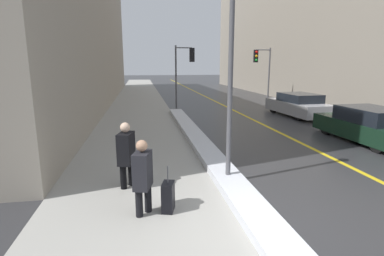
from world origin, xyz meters
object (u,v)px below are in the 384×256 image
Objects in this scene: pedestrian_in_glasses at (143,174)px; parked_car_dark_green at (369,126)px; traffic_light_far at (261,63)px; parked_car_silver at (298,105)px; pedestrian_with_shoulder_bag at (126,152)px; rolling_suitcase at (168,197)px; traffic_light_near at (186,63)px; lamp_post at (231,58)px.

parked_car_dark_green is (8.47, 4.29, -0.22)m from pedestrian_in_glasses.
traffic_light_far is 0.91× the size of parked_car_silver.
pedestrian_with_shoulder_bag reaches higher than pedestrian_in_glasses.
rolling_suitcase is (-8.39, -15.88, -2.65)m from traffic_light_far.
pedestrian_with_shoulder_bag is 9.29m from parked_car_dark_green.
pedestrian_in_glasses is 13.49m from parked_car_silver.
traffic_light_far is (5.88, 1.50, -0.01)m from traffic_light_near.
traffic_light_near reaches higher than rolling_suitcase.
lamp_post is at bearing 137.45° from pedestrian_in_glasses.
parked_car_silver is (8.83, 10.19, -0.22)m from pedestrian_in_glasses.
traffic_light_near is 0.92× the size of parked_car_dark_green.
traffic_light_far is 0.91× the size of parked_car_dark_green.
traffic_light_near is 7.59m from parked_car_silver.
traffic_light_near is 1.00× the size of traffic_light_far.
pedestrian_in_glasses is 1.47m from pedestrian_with_shoulder_bag.
traffic_light_near is 2.73× the size of pedestrian_in_glasses.
pedestrian_in_glasses is 1.58× the size of rolling_suitcase.
rolling_suitcase is at bearing 136.40° from parked_car_silver.
parked_car_silver is (6.75, 8.87, -2.40)m from lamp_post.
parked_car_dark_green is at bearing 133.12° from rolling_suitcase.
traffic_light_near is 14.89m from pedestrian_in_glasses.
parked_car_dark_green is 4.70× the size of rolling_suitcase.
lamp_post reaches higher than traffic_light_near.
traffic_light_far is 2.72× the size of pedestrian_in_glasses.
parked_car_dark_green reaches higher than parked_car_silver.
traffic_light_near is 4.31× the size of rolling_suitcase.
traffic_light_near reaches higher than traffic_light_far.
parked_car_silver reaches higher than rolling_suitcase.
traffic_light_near is 14.83m from rolling_suitcase.
traffic_light_near reaches higher than parked_car_silver.
pedestrian_in_glasses is 0.34× the size of parked_car_dark_green.
traffic_light_near is 0.91× the size of parked_car_silver.
rolling_suitcase is (-7.99, -4.24, -0.31)m from parked_car_dark_green.
parked_car_dark_green reaches higher than rolling_suitcase.
traffic_light_far is 11.88m from parked_car_dark_green.
parked_car_silver is (0.36, 5.90, -0.00)m from parked_car_dark_green.
parked_car_dark_green is 5.91m from parked_car_silver.
lamp_post reaches higher than traffic_light_far.
parked_car_dark_green is at bearing 88.14° from traffic_light_far.
pedestrian_with_shoulder_bag is at bearing 106.68° from parked_car_dark_green.
pedestrian_in_glasses is at bearing -147.70° from lamp_post.
rolling_suitcase is (-2.51, -14.38, -2.66)m from traffic_light_near.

